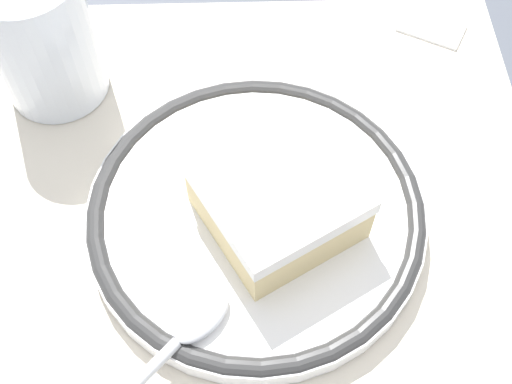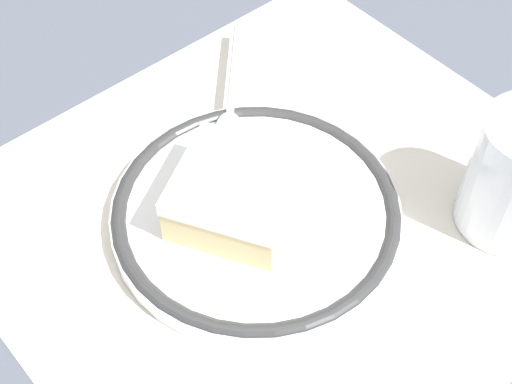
{
  "view_description": "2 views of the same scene",
  "coord_description": "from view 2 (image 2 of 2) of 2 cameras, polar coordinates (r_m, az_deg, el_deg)",
  "views": [
    {
      "loc": [
        0.02,
        -0.21,
        0.37
      ],
      "look_at": [
        0.02,
        -0.01,
        0.04
      ],
      "focal_mm": 44.99,
      "sensor_mm": 36.0,
      "label": 1
    },
    {
      "loc": [
        0.25,
        0.26,
        0.47
      ],
      "look_at": [
        0.02,
        -0.01,
        0.04
      ],
      "focal_mm": 54.01,
      "sensor_mm": 36.0,
      "label": 2
    }
  ],
  "objects": [
    {
      "name": "placemat",
      "position": [
        0.59,
        2.18,
        -1.35
      ],
      "size": [
        0.44,
        0.4,
        0.0
      ],
      "primitive_type": "cube",
      "color": "beige",
      "rests_on": "ground_plane"
    },
    {
      "name": "ground_plane",
      "position": [
        0.59,
        2.17,
        -1.39
      ],
      "size": [
        2.4,
        2.4,
        0.0
      ],
      "primitive_type": "plane",
      "color": "#4C515B"
    },
    {
      "name": "cake_slice",
      "position": [
        0.55,
        -1.49,
        -0.21
      ],
      "size": [
        0.12,
        0.11,
        0.04
      ],
      "color": "beige",
      "rests_on": "plate"
    },
    {
      "name": "spoon",
      "position": [
        0.64,
        -1.9,
        6.53
      ],
      "size": [
        0.11,
        0.12,
        0.01
      ],
      "color": "silver",
      "rests_on": "plate"
    },
    {
      "name": "plate",
      "position": [
        0.57,
        -0.0,
        -1.61
      ],
      "size": [
        0.22,
        0.22,
        0.02
      ],
      "color": "white",
      "rests_on": "placemat"
    }
  ]
}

